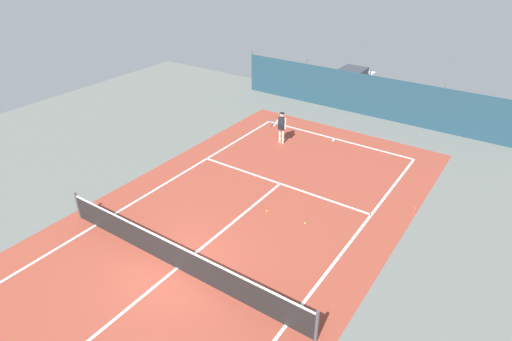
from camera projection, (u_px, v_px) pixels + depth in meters
ground_plane at (177, 268)px, 14.00m from camera, size 36.00×36.00×0.00m
court_surface at (177, 268)px, 14.00m from camera, size 11.02×26.60×0.01m
tennis_net at (176, 256)px, 13.75m from camera, size 10.12×0.10×1.10m
back_fence at (369, 102)px, 25.51m from camera, size 16.30×0.98×2.70m
tennis_player at (282, 125)px, 21.70m from camera, size 0.77×0.71×1.64m
tennis_ball_near_player at (267, 211)px, 16.77m from camera, size 0.07×0.07×0.07m
tennis_ball_midcourt at (305, 223)px, 16.07m from camera, size 0.07×0.07×0.07m
parked_car at (351, 82)px, 28.30m from camera, size 2.05×4.22×1.68m
water_bottle at (414, 210)px, 16.65m from camera, size 0.08×0.08×0.24m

